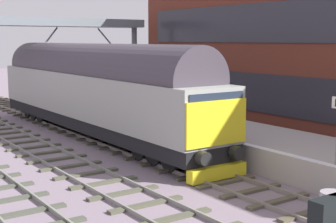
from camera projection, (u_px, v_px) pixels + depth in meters
name	position (u px, v px, depth m)	size (l,w,h in m)	color
ground_plane	(175.00, 165.00, 19.33)	(140.00, 140.00, 0.00)	slate
track_main	(175.00, 164.00, 19.32)	(2.50, 60.00, 0.15)	slate
track_adjacent_west	(95.00, 178.00, 17.37)	(2.50, 60.00, 0.15)	gray
track_adjacent_far_west	(2.00, 194.00, 15.56)	(2.50, 60.00, 0.15)	slate
station_platform	(243.00, 142.00, 21.28)	(4.00, 44.00, 1.01)	#A09996
diesel_locomotive	(93.00, 88.00, 24.75)	(2.74, 19.54, 4.68)	black
waiting_passenger	(170.00, 99.00, 24.11)	(0.44, 0.48, 1.64)	#2D2335
overhead_footbridge	(20.00, 26.00, 29.15)	(16.00, 2.00, 6.17)	slate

